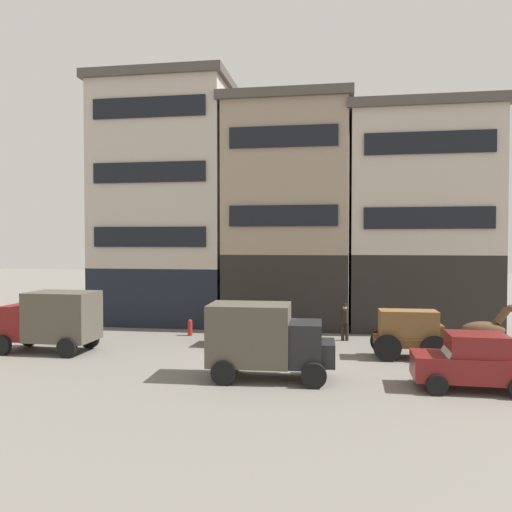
% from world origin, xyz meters
% --- Properties ---
extents(ground_plane, '(120.00, 120.00, 0.00)m').
position_xyz_m(ground_plane, '(0.00, 0.00, 0.00)').
color(ground_plane, slate).
extents(building_far_left, '(8.09, 6.28, 14.33)m').
position_xyz_m(building_far_left, '(-7.32, 9.77, 7.21)').
color(building_far_left, black).
rests_on(building_far_left, ground_plane).
extents(building_center_left, '(7.28, 6.28, 12.81)m').
position_xyz_m(building_center_left, '(0.02, 9.77, 6.45)').
color(building_center_left, black).
rests_on(building_center_left, ground_plane).
extents(building_center_right, '(8.05, 6.28, 12.09)m').
position_xyz_m(building_center_right, '(7.34, 9.77, 6.09)').
color(building_center_right, black).
rests_on(building_center_right, ground_plane).
extents(cargo_wagon, '(2.94, 1.57, 1.98)m').
position_xyz_m(cargo_wagon, '(5.75, 1.74, 1.15)').
color(cargo_wagon, brown).
rests_on(cargo_wagon, ground_plane).
extents(draft_horse, '(2.35, 0.64, 2.30)m').
position_xyz_m(draft_horse, '(8.70, 1.74, 1.27)').
color(draft_horse, '#513823').
rests_on(draft_horse, ground_plane).
extents(delivery_truck_near, '(4.37, 2.18, 2.62)m').
position_xyz_m(delivery_truck_near, '(-9.46, 0.61, 1.42)').
color(delivery_truck_near, maroon).
rests_on(delivery_truck_near, ground_plane).
extents(delivery_truck_far, '(4.40, 2.24, 2.62)m').
position_xyz_m(delivery_truck_far, '(0.39, -2.22, 1.42)').
color(delivery_truck_far, black).
rests_on(delivery_truck_far, ground_plane).
extents(sedan_dark, '(3.78, 2.03, 1.83)m').
position_xyz_m(sedan_dark, '(-0.96, 3.13, 0.91)').
color(sedan_dark, maroon).
rests_on(sedan_dark, ground_plane).
extents(sedan_light, '(3.73, 1.93, 1.83)m').
position_xyz_m(sedan_light, '(7.16, -2.46, 0.91)').
color(sedan_light, maroon).
rests_on(sedan_light, ground_plane).
extents(pedestrian_officer, '(0.50, 0.50, 1.79)m').
position_xyz_m(pedestrian_officer, '(3.21, 5.11, 0.98)').
color(pedestrian_officer, black).
rests_on(pedestrian_officer, ground_plane).
extents(fire_hydrant_curbside, '(0.24, 0.24, 0.83)m').
position_xyz_m(fire_hydrant_curbside, '(-4.54, 5.18, 0.43)').
color(fire_hydrant_curbside, maroon).
rests_on(fire_hydrant_curbside, ground_plane).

